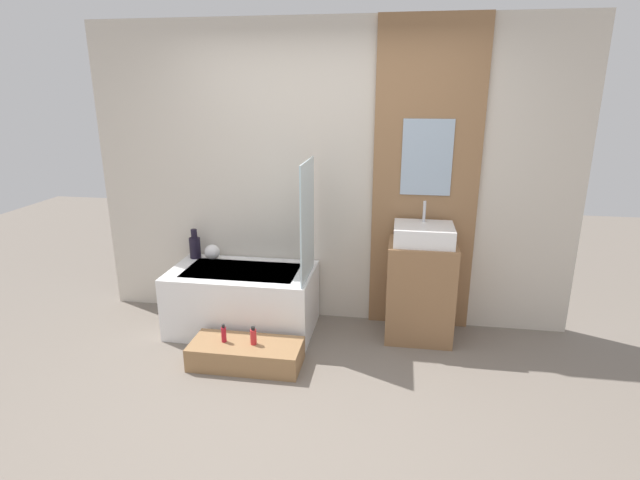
% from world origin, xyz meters
% --- Properties ---
extents(ground_plane, '(12.00, 12.00, 0.00)m').
position_xyz_m(ground_plane, '(0.00, 0.00, 0.00)').
color(ground_plane, slate).
extents(wall_tiled_back, '(4.20, 0.06, 2.60)m').
position_xyz_m(wall_tiled_back, '(0.00, 1.58, 1.30)').
color(wall_tiled_back, beige).
rests_on(wall_tiled_back, ground_plane).
extents(wall_wood_accent, '(0.87, 0.04, 2.60)m').
position_xyz_m(wall_wood_accent, '(0.82, 1.53, 1.31)').
color(wall_wood_accent, '#8E6642').
rests_on(wall_wood_accent, ground_plane).
extents(bathtub, '(1.23, 0.70, 0.55)m').
position_xyz_m(bathtub, '(-0.69, 1.18, 0.28)').
color(bathtub, white).
rests_on(bathtub, ground_plane).
extents(glass_shower_screen, '(0.01, 0.56, 0.96)m').
position_xyz_m(glass_shower_screen, '(-0.10, 1.13, 1.03)').
color(glass_shower_screen, silver).
rests_on(glass_shower_screen, bathtub).
extents(wooden_step_bench, '(0.85, 0.37, 0.18)m').
position_xyz_m(wooden_step_bench, '(-0.49, 0.60, 0.09)').
color(wooden_step_bench, '#997047').
rests_on(wooden_step_bench, ground_plane).
extents(vanity_cabinet, '(0.55, 0.46, 0.84)m').
position_xyz_m(vanity_cabinet, '(0.82, 1.28, 0.42)').
color(vanity_cabinet, '#8E6642').
rests_on(vanity_cabinet, ground_plane).
extents(sink, '(0.48, 0.40, 0.32)m').
position_xyz_m(sink, '(0.82, 1.28, 0.91)').
color(sink, white).
rests_on(sink, vanity_cabinet).
extents(vase_tall_dark, '(0.10, 0.10, 0.27)m').
position_xyz_m(vase_tall_dark, '(-1.21, 1.43, 0.66)').
color(vase_tall_dark, black).
rests_on(vase_tall_dark, bathtub).
extents(vase_round_light, '(0.14, 0.14, 0.14)m').
position_xyz_m(vase_round_light, '(-1.04, 1.41, 0.62)').
color(vase_round_light, white).
rests_on(vase_round_light, bathtub).
extents(bottle_soap_primary, '(0.04, 0.04, 0.14)m').
position_xyz_m(bottle_soap_primary, '(-0.66, 0.60, 0.25)').
color(bottle_soap_primary, '#B21928').
rests_on(bottle_soap_primary, wooden_step_bench).
extents(bottle_soap_secondary, '(0.05, 0.05, 0.15)m').
position_xyz_m(bottle_soap_secondary, '(-0.43, 0.60, 0.25)').
color(bottle_soap_secondary, red).
rests_on(bottle_soap_secondary, wooden_step_bench).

